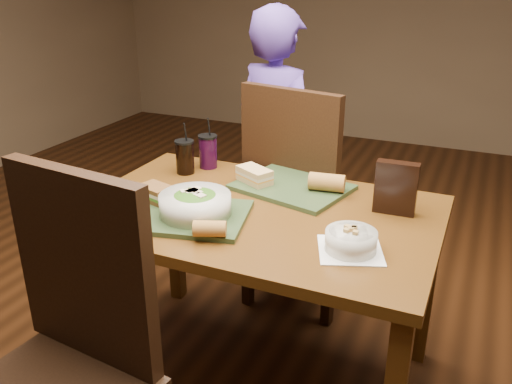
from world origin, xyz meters
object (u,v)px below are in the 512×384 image
baguette_near (210,229)px  cup_cola (185,157)px  tray_far (292,187)px  sandwich_far (254,175)px  tray_near (187,216)px  cup_berry (208,151)px  salad_bowl (195,203)px  baguette_far (327,182)px  diner (277,149)px  chair_near (64,354)px  dining_table (256,232)px  chip_bag (396,188)px  soup_bowl (351,240)px  chair_far (297,189)px  sandwich_near (156,193)px

baguette_near → cup_cola: bearing=127.6°
tray_far → sandwich_far: 0.16m
tray_near → cup_berry: 0.53m
salad_bowl → baguette_far: salad_bowl is taller
diner → tray_far: (0.29, -0.57, 0.05)m
chair_near → tray_far: size_ratio=2.61×
cup_cola → tray_far: bearing=1.0°
dining_table → tray_near: tray_near is taller
sandwich_far → chip_bag: 0.56m
diner → sandwich_far: size_ratio=8.46×
tray_near → soup_bowl: 0.59m
tray_near → baguette_far: bearing=46.0°
tray_near → baguette_near: size_ratio=4.00×
dining_table → chair_far: (-0.04, 0.56, -0.05)m
chip_bag → sandwich_far: bearing=174.5°
chair_near → baguette_near: chair_near is taller
cup_berry → chair_near: bearing=-82.1°
diner → cup_cola: 0.62m
chair_far → chip_bag: bearing=-37.5°
diner → tray_far: 0.64m
chair_near → tray_far: 1.06m
sandwich_far → chair_near: bearing=-97.1°
chair_near → sandwich_far: (0.12, 0.99, 0.19)m
chair_far → tray_near: chair_far is taller
chair_far → cup_cola: bearing=-139.8°
diner → salad_bowl: size_ratio=5.67×
salad_bowl → cup_cola: bearing=125.0°
chair_near → cup_cola: bearing=101.8°
dining_table → chair_far: bearing=93.9°
chair_far → tray_near: size_ratio=2.63×
tray_near → salad_bowl: 0.06m
diner → chip_bag: diner is taller
chair_far → baguette_far: chair_far is taller
soup_bowl → cup_berry: (-0.77, 0.49, 0.04)m
baguette_far → chip_bag: (0.27, -0.06, 0.04)m
chair_far → sandwich_near: size_ratio=7.97×
dining_table → chair_far: size_ratio=1.18×
baguette_near → cup_berry: size_ratio=0.47×
dining_table → cup_berry: 0.53m
chair_near → tray_far: bearing=75.0°
sandwich_far → chip_bag: bearing=-3.3°
tray_far → baguette_near: baguette_near is taller
chip_bag → baguette_far: bearing=164.8°
chair_near → salad_bowl: (0.06, 0.62, 0.20)m
chair_near → baguette_far: chair_near is taller
dining_table → baguette_near: 0.31m
dining_table → cup_cola: 0.51m
soup_bowl → dining_table: bearing=157.4°
salad_bowl → cup_berry: (-0.21, 0.48, 0.01)m
cup_cola → baguette_far: bearing=0.9°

